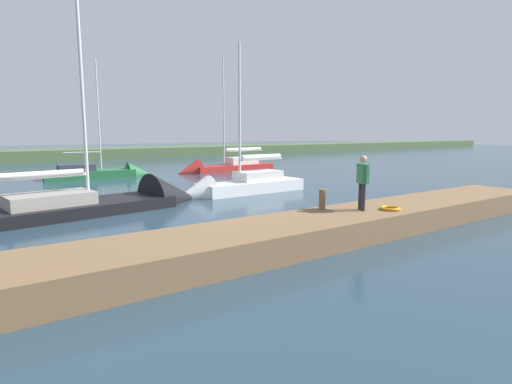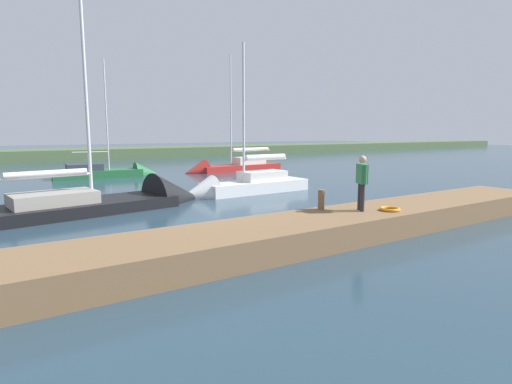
# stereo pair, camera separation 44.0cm
# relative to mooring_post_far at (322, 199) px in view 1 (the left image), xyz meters

# --- Properties ---
(ground_plane) EXTENTS (200.00, 200.00, 0.00)m
(ground_plane) POSITION_rel_mooring_post_far_xyz_m (2.60, -3.20, -1.08)
(ground_plane) COLOR #263D4C
(far_shoreline) EXTENTS (180.00, 8.00, 2.40)m
(far_shoreline) POSITION_rel_mooring_post_far_xyz_m (2.60, -44.41, -1.08)
(far_shoreline) COLOR #4C603D
(far_shoreline) RESTS_ON ground_plane
(dock_pier) EXTENTS (26.00, 2.54, 0.75)m
(dock_pier) POSITION_rel_mooring_post_far_xyz_m (2.60, 0.89, -0.70)
(dock_pier) COLOR brown
(dock_pier) RESTS_ON ground_plane
(mooring_post_far) EXTENTS (0.21, 0.21, 0.65)m
(mooring_post_far) POSITION_rel_mooring_post_far_xyz_m (0.00, 0.00, 0.00)
(mooring_post_far) COLOR brown
(mooring_post_far) RESTS_ON dock_pier
(life_ring_buoy) EXTENTS (0.66, 0.66, 0.10)m
(life_ring_buoy) POSITION_rel_mooring_post_far_xyz_m (-1.72, 1.40, -0.28)
(life_ring_buoy) COLOR orange
(life_ring_buoy) RESTS_ON dock_pier
(sailboat_far_left) EXTENTS (7.45, 2.17, 8.67)m
(sailboat_far_left) POSITION_rel_mooring_post_far_xyz_m (-2.00, -8.69, -0.83)
(sailboat_far_left) COLOR white
(sailboat_far_left) RESTS_ON ground_plane
(sailboat_near_dock) EXTENTS (10.03, 3.98, 9.73)m
(sailboat_near_dock) POSITION_rel_mooring_post_far_xyz_m (4.16, -7.95, -0.91)
(sailboat_near_dock) COLOR black
(sailboat_near_dock) RESTS_ON ground_plane
(sailboat_behind_pier) EXTENTS (7.45, 2.42, 9.19)m
(sailboat_behind_pier) POSITION_rel_mooring_post_far_xyz_m (1.47, -20.86, -0.90)
(sailboat_behind_pier) COLOR #236638
(sailboat_behind_pier) RESTS_ON ground_plane
(sailboat_inner_slip) EXTENTS (9.05, 2.55, 10.49)m
(sailboat_inner_slip) POSITION_rel_mooring_post_far_xyz_m (-7.75, -20.19, -0.91)
(sailboat_inner_slip) COLOR #B22823
(sailboat_inner_slip) RESTS_ON ground_plane
(person_on_dock) EXTENTS (0.40, 0.62, 1.79)m
(person_on_dock) POSITION_rel_mooring_post_far_xyz_m (-0.90, 0.90, 0.72)
(person_on_dock) COLOR #28282D
(person_on_dock) RESTS_ON dock_pier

